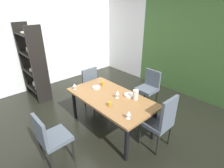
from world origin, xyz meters
TOP-DOWN VIEW (x-y plane):
  - ground_plane at (0.00, 0.00)m, footprint 5.27×5.44m
  - back_panel_interior at (-1.75, 2.67)m, footprint 1.76×0.10m
  - garden_window_panel at (0.88, 2.67)m, footprint 3.51×0.10m
  - left_interior_panel at (-2.58, 0.00)m, footprint 0.10×5.44m
  - dining_table at (0.42, 0.06)m, footprint 1.79×0.95m
  - chair_right_far at (1.40, 0.35)m, footprint 0.44×0.44m
  - chair_head_near at (0.45, -1.22)m, footprint 0.44×0.44m
  - chair_left_far at (-0.55, 0.35)m, footprint 0.45×0.44m
  - chair_head_far at (0.39, 1.35)m, footprint 0.44×0.45m
  - display_shelf at (-2.01, -0.51)m, footprint 0.95×0.38m
  - wine_glass_corner at (-0.32, -0.29)m, footprint 0.08×0.08m
  - wine_glass_right at (1.13, -0.20)m, footprint 0.08×0.08m
  - wine_glass_near_window at (0.54, 0.12)m, footprint 0.07×0.07m
  - serving_bowl_near_shelf at (-0.07, 0.08)m, footprint 0.16×0.16m
  - serving_bowl_left at (0.64, 0.35)m, footprint 0.19×0.19m
  - cup_front at (-0.07, 0.27)m, footprint 0.06×0.06m
  - cup_rear at (0.66, -0.18)m, footprint 0.06×0.06m
  - pitcher_west at (0.81, 0.34)m, footprint 0.12×0.10m

SIDE VIEW (x-z plane):
  - ground_plane at x=0.00m, z-range -0.02..0.00m
  - chair_head_far at x=0.39m, z-range 0.07..1.00m
  - chair_head_near at x=0.45m, z-range 0.07..1.01m
  - chair_left_far at x=-0.55m, z-range 0.07..1.03m
  - chair_right_far at x=1.40m, z-range 0.05..1.11m
  - dining_table at x=0.42m, z-range 0.29..1.04m
  - serving_bowl_near_shelf at x=-0.07m, z-range 0.75..0.78m
  - serving_bowl_left at x=0.64m, z-range 0.75..0.79m
  - cup_rear at x=0.66m, z-range 0.75..0.83m
  - cup_front at x=-0.07m, z-range 0.75..0.85m
  - pitcher_west at x=0.81m, z-range 0.75..0.95m
  - wine_glass_corner at x=-0.32m, z-range 0.78..0.92m
  - wine_glass_right at x=1.13m, z-range 0.78..0.92m
  - wine_glass_near_window at x=0.54m, z-range 0.78..0.95m
  - display_shelf at x=-2.01m, z-range -0.02..1.94m
  - back_panel_interior at x=-1.75m, z-range 0.00..2.75m
  - garden_window_panel at x=0.88m, z-range 0.00..2.75m
  - left_interior_panel at x=-2.58m, z-range 0.00..2.75m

